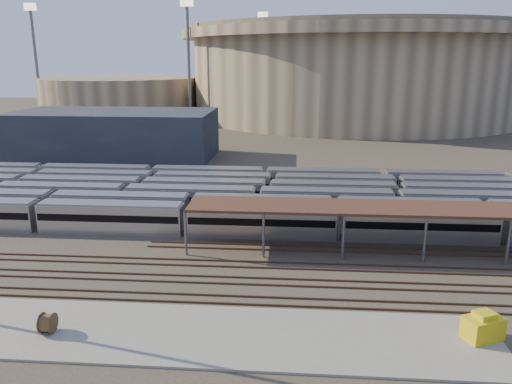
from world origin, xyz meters
name	(u,v)px	position (x,y,z in m)	size (l,w,h in m)	color
ground	(257,262)	(0.00, 0.00, 0.00)	(420.00, 420.00, 0.00)	#383026
apron	(180,334)	(-5.00, -15.00, 0.10)	(50.00, 9.00, 0.20)	gray
subway_trains	(243,198)	(-3.49, 18.50, 1.80)	(122.29, 23.90, 3.60)	#B5B6BB
inspection_shed	(461,211)	(22.00, 4.00, 4.98)	(60.30, 6.00, 5.30)	#5D5E62
empty_tracks	(253,281)	(0.00, -5.00, 0.09)	(170.00, 9.62, 0.18)	#4C3323
stadium	(355,70)	(25.00, 140.00, 16.47)	(124.00, 124.00, 32.50)	#998867
secondary_arena	(120,97)	(-60.00, 130.00, 7.00)	(56.00, 56.00, 14.00)	#998867
service_building	(115,134)	(-35.00, 55.00, 5.00)	(42.00, 20.00, 10.00)	#1E232D
floodlight_0	(189,58)	(-30.00, 110.00, 20.65)	(4.00, 1.00, 38.40)	#5D5E62
floodlight_1	(36,58)	(-85.00, 120.00, 20.65)	(4.00, 1.00, 38.40)	#5D5E62
floodlight_3	(263,58)	(-10.00, 160.00, 20.65)	(4.00, 1.00, 38.40)	#5D5E62
cable_reel_east	(48,323)	(-15.40, -15.76, 1.02)	(1.64, 1.64, 0.91)	brown
yellow_equipment	(483,328)	(18.50, -13.99, 1.10)	(2.87, 1.80, 1.80)	gold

